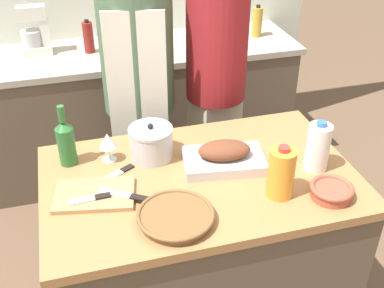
{
  "coord_description": "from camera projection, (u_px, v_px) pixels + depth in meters",
  "views": [
    {
      "loc": [
        -0.45,
        -1.5,
        2.04
      ],
      "look_at": [
        0.0,
        0.12,
        0.95
      ],
      "focal_mm": 45.0,
      "sensor_mm": 36.0,
      "label": 1
    }
  ],
  "objects": [
    {
      "name": "roasting_pan",
      "position": [
        224.0,
        157.0,
        1.99
      ],
      "size": [
        0.36,
        0.25,
        0.11
      ],
      "color": "#BCBCC1",
      "rests_on": "kitchen_island"
    },
    {
      "name": "juice_jug",
      "position": [
        281.0,
        173.0,
        1.79
      ],
      "size": [
        0.1,
        0.1,
        0.22
      ],
      "color": "orange",
      "rests_on": "kitchen_island"
    },
    {
      "name": "back_counter",
      "position": [
        142.0,
        108.0,
        3.33
      ],
      "size": [
        2.09,
        0.6,
        0.88
      ],
      "color": "brown",
      "rests_on": "ground_plane"
    },
    {
      "name": "wine_glass_left",
      "position": [
        108.0,
        141.0,
        1.99
      ],
      "size": [
        0.07,
        0.07,
        0.13
      ],
      "color": "silver",
      "rests_on": "kitchen_island"
    },
    {
      "name": "wine_bottle_green",
      "position": [
        66.0,
        141.0,
        1.97
      ],
      "size": [
        0.07,
        0.07,
        0.27
      ],
      "color": "#28662D",
      "rests_on": "kitchen_island"
    },
    {
      "name": "stand_mixer",
      "position": [
        35.0,
        34.0,
        2.96
      ],
      "size": [
        0.18,
        0.14,
        0.3
      ],
      "color": "silver",
      "rests_on": "back_counter"
    },
    {
      "name": "knife_chef",
      "position": [
        126.0,
        195.0,
        1.81
      ],
      "size": [
        0.2,
        0.14,
        0.01
      ],
      "color": "#B7B7BC",
      "rests_on": "cutting_board"
    },
    {
      "name": "condiment_bottle_short",
      "position": [
        88.0,
        37.0,
        2.99
      ],
      "size": [
        0.06,
        0.06,
        0.21
      ],
      "color": "maroon",
      "rests_on": "back_counter"
    },
    {
      "name": "knife_paring",
      "position": [
        92.0,
        198.0,
        1.79
      ],
      "size": [
        0.15,
        0.04,
        0.01
      ],
      "color": "#B7B7BC",
      "rests_on": "cutting_board"
    },
    {
      "name": "condiment_bottle_tall",
      "position": [
        130.0,
        37.0,
        3.05
      ],
      "size": [
        0.06,
        0.06,
        0.17
      ],
      "color": "#B28E2D",
      "rests_on": "back_counter"
    },
    {
      "name": "condiment_bottle_extra",
      "position": [
        257.0,
        22.0,
        3.23
      ],
      "size": [
        0.07,
        0.07,
        0.21
      ],
      "color": "#B28E2D",
      "rests_on": "back_counter"
    },
    {
      "name": "kitchen_island",
      "position": [
        199.0,
        253.0,
        2.18
      ],
      "size": [
        1.27,
        0.79,
        0.87
      ],
      "color": "brown",
      "rests_on": "ground_plane"
    },
    {
      "name": "wicker_basket",
      "position": [
        176.0,
        216.0,
        1.71
      ],
      "size": [
        0.28,
        0.28,
        0.04
      ],
      "color": "brown",
      "rests_on": "kitchen_island"
    },
    {
      "name": "milk_jug",
      "position": [
        318.0,
        147.0,
        1.94
      ],
      "size": [
        0.1,
        0.1,
        0.22
      ],
      "color": "white",
      "rests_on": "kitchen_island"
    },
    {
      "name": "person_cook_aproned",
      "position": [
        139.0,
        87.0,
        2.51
      ],
      "size": [
        0.37,
        0.39,
        1.68
      ],
      "rotation": [
        0.0,
        0.0,
        -0.2
      ],
      "color": "beige",
      "rests_on": "ground_plane"
    },
    {
      "name": "person_cook_guest",
      "position": [
        216.0,
        72.0,
        2.53
      ],
      "size": [
        0.32,
        0.32,
        1.76
      ],
      "rotation": [
        0.0,
        0.0,
        0.36
      ],
      "color": "beige",
      "rests_on": "ground_plane"
    },
    {
      "name": "stock_pot",
      "position": [
        151.0,
        143.0,
        2.03
      ],
      "size": [
        0.19,
        0.19,
        0.16
      ],
      "color": "#B7B7BC",
      "rests_on": "kitchen_island"
    },
    {
      "name": "mixing_bowl",
      "position": [
        331.0,
        191.0,
        1.82
      ],
      "size": [
        0.17,
        0.17,
        0.05
      ],
      "color": "#A84C38",
      "rests_on": "kitchen_island"
    },
    {
      "name": "cutting_board",
      "position": [
        95.0,
        195.0,
        1.83
      ],
      "size": [
        0.33,
        0.25,
        0.02
      ],
      "color": "#AD7F51",
      "rests_on": "kitchen_island"
    },
    {
      "name": "knife_bread",
      "position": [
        119.0,
        173.0,
        1.96
      ],
      "size": [
        0.15,
        0.1,
        0.01
      ],
      "color": "#B7B7BC",
      "rests_on": "kitchen_island"
    }
  ]
}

